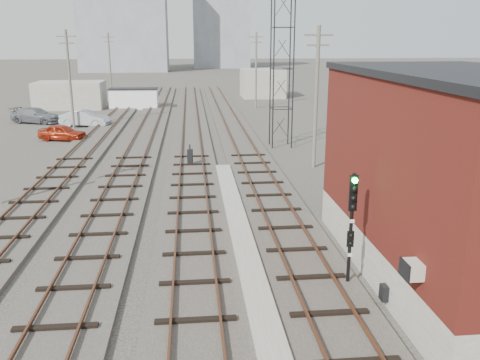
{
  "coord_description": "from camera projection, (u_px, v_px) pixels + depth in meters",
  "views": [
    {
      "loc": [
        -1.5,
        -3.87,
        8.17
      ],
      "look_at": [
        0.59,
        17.48,
        2.2
      ],
      "focal_mm": 38.0,
      "sensor_mm": 36.0,
      "label": 1
    }
  ],
  "objects": [
    {
      "name": "ground",
      "position": [
        202.0,
        107.0,
        63.56
      ],
      "size": [
        320.0,
        320.0,
        0.0
      ],
      "primitive_type": "plane",
      "color": "#282621",
      "rests_on": "ground"
    },
    {
      "name": "track_right",
      "position": [
        238.0,
        136.0,
        43.64
      ],
      "size": [
        3.2,
        90.0,
        0.39
      ],
      "color": "#332D28",
      "rests_on": "ground"
    },
    {
      "name": "track_mid_right",
      "position": [
        191.0,
        137.0,
        43.26
      ],
      "size": [
        3.2,
        90.0,
        0.39
      ],
      "color": "#332D28",
      "rests_on": "ground"
    },
    {
      "name": "track_mid_left",
      "position": [
        144.0,
        138.0,
        42.89
      ],
      "size": [
        3.2,
        90.0,
        0.39
      ],
      "color": "#332D28",
      "rests_on": "ground"
    },
    {
      "name": "track_left",
      "position": [
        95.0,
        139.0,
        42.51
      ],
      "size": [
        3.2,
        90.0,
        0.39
      ],
      "color": "#332D28",
      "rests_on": "ground"
    },
    {
      "name": "platform_curb",
      "position": [
        246.0,
        256.0,
        19.47
      ],
      "size": [
        0.9,
        28.0,
        0.26
      ],
      "primitive_type": "cube",
      "color": "gray",
      "rests_on": "ground"
    },
    {
      "name": "brick_building",
      "position": [
        457.0,
        177.0,
        17.27
      ],
      "size": [
        6.54,
        12.2,
        7.22
      ],
      "color": "gray",
      "rests_on": "ground"
    },
    {
      "name": "lattice_tower",
      "position": [
        282.0,
        48.0,
        38.1
      ],
      "size": [
        1.6,
        1.6,
        15.0
      ],
      "color": "black",
      "rests_on": "ground"
    },
    {
      "name": "utility_pole_left_b",
      "position": [
        70.0,
        77.0,
        46.72
      ],
      "size": [
        1.8,
        0.24,
        9.0
      ],
      "color": "#595147",
      "rests_on": "ground"
    },
    {
      "name": "utility_pole_left_c",
      "position": [
        110.0,
        64.0,
        70.69
      ],
      "size": [
        1.8,
        0.24,
        9.0
      ],
      "color": "#595147",
      "rests_on": "ground"
    },
    {
      "name": "utility_pole_right_a",
      "position": [
        316.0,
        94.0,
        32.21
      ],
      "size": [
        1.8,
        0.24,
        9.0
      ],
      "color": "#595147",
      "rests_on": "ground"
    },
    {
      "name": "utility_pole_right_b",
      "position": [
        256.0,
        68.0,
        60.97
      ],
      "size": [
        1.8,
        0.24,
        9.0
      ],
      "color": "#595147",
      "rests_on": "ground"
    },
    {
      "name": "apartment_left",
      "position": [
        123.0,
        11.0,
        129.76
      ],
      "size": [
        22.0,
        14.0,
        30.0
      ],
      "primitive_type": "cube",
      "color": "gray",
      "rests_on": "ground"
    },
    {
      "name": "apartment_right",
      "position": [
        221.0,
        22.0,
        147.12
      ],
      "size": [
        16.0,
        12.0,
        26.0
      ],
      "primitive_type": "cube",
      "color": "gray",
      "rests_on": "ground"
    },
    {
      "name": "shed_left",
      "position": [
        70.0,
        95.0,
        61.63
      ],
      "size": [
        8.0,
        5.0,
        3.2
      ],
      "primitive_type": "cube",
      "color": "gray",
      "rests_on": "ground"
    },
    {
      "name": "shed_right",
      "position": [
        262.0,
        83.0,
        73.46
      ],
      "size": [
        6.0,
        6.0,
        4.0
      ],
      "primitive_type": "cube",
      "color": "gray",
      "rests_on": "ground"
    },
    {
      "name": "signal_mast",
      "position": [
        352.0,
        222.0,
        16.72
      ],
      "size": [
        0.4,
        0.41,
        4.0
      ],
      "color": "gray",
      "rests_on": "ground"
    },
    {
      "name": "switch_stand",
      "position": [
        190.0,
        157.0,
        33.32
      ],
      "size": [
        0.38,
        0.38,
        1.43
      ],
      "rotation": [
        0.0,
        0.0,
        -0.18
      ],
      "color": "black",
      "rests_on": "ground"
    },
    {
      "name": "site_trailer",
      "position": [
        134.0,
        98.0,
        61.32
      ],
      "size": [
        5.86,
        2.6,
        2.46
      ],
      "rotation": [
        0.0,
        0.0,
        -0.01
      ],
      "color": "white",
      "rests_on": "ground"
    },
    {
      "name": "car_red",
      "position": [
        62.0,
        132.0,
        42.2
      ],
      "size": [
        4.18,
        2.55,
        1.33
      ],
      "primitive_type": "imported",
      "rotation": [
        0.0,
        0.0,
        1.3
      ],
      "color": "#9C240E",
      "rests_on": "ground"
    },
    {
      "name": "car_silver",
      "position": [
        85.0,
        118.0,
        49.01
      ],
      "size": [
        4.95,
        2.64,
        1.55
      ],
      "primitive_type": "imported",
      "rotation": [
        0.0,
        0.0,
        1.35
      ],
      "color": "#B0B2B8",
      "rests_on": "ground"
    },
    {
      "name": "car_grey",
      "position": [
        36.0,
        115.0,
        50.95
      ],
      "size": [
        5.62,
        3.87,
        1.51
      ],
      "primitive_type": "imported",
      "rotation": [
        0.0,
        0.0,
        1.2
      ],
      "color": "slate",
      "rests_on": "ground"
    }
  ]
}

